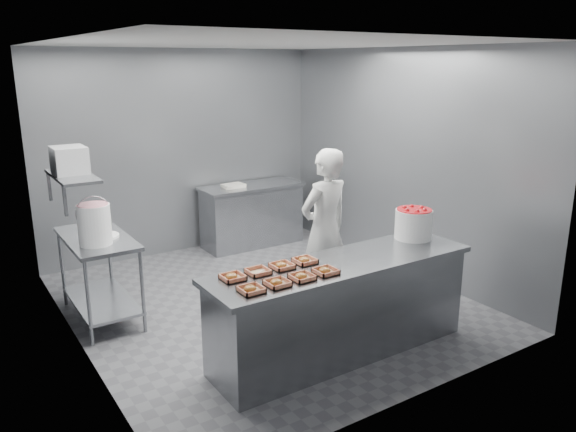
# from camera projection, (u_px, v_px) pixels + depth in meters

# --- Properties ---
(floor) EXTENTS (4.50, 4.50, 0.00)m
(floor) POSITION_uv_depth(u_px,v_px,m) (266.00, 302.00, 6.34)
(floor) COLOR #4C4C51
(floor) RESTS_ON ground
(ceiling) EXTENTS (4.50, 4.50, 0.00)m
(ceiling) POSITION_uv_depth(u_px,v_px,m) (263.00, 43.00, 5.60)
(ceiling) COLOR white
(ceiling) RESTS_ON wall_back
(wall_back) EXTENTS (4.00, 0.04, 2.80)m
(wall_back) POSITION_uv_depth(u_px,v_px,m) (182.00, 153.00, 7.79)
(wall_back) COLOR slate
(wall_back) RESTS_ON ground
(wall_left) EXTENTS (0.04, 4.50, 2.80)m
(wall_left) POSITION_uv_depth(u_px,v_px,m) (69.00, 206.00, 4.92)
(wall_left) COLOR slate
(wall_left) RESTS_ON ground
(wall_right) EXTENTS (0.04, 4.50, 2.80)m
(wall_right) POSITION_uv_depth(u_px,v_px,m) (402.00, 163.00, 7.02)
(wall_right) COLOR slate
(wall_right) RESTS_ON ground
(service_counter) EXTENTS (2.60, 0.70, 0.90)m
(service_counter) POSITION_uv_depth(u_px,v_px,m) (341.00, 307.00, 5.13)
(service_counter) COLOR slate
(service_counter) RESTS_ON ground
(prep_table) EXTENTS (0.60, 1.20, 0.90)m
(prep_table) POSITION_uv_depth(u_px,v_px,m) (99.00, 265.00, 5.80)
(prep_table) COLOR slate
(prep_table) RESTS_ON ground
(back_counter) EXTENTS (1.50, 0.60, 0.90)m
(back_counter) POSITION_uv_depth(u_px,v_px,m) (252.00, 215.00, 8.23)
(back_counter) COLOR slate
(back_counter) RESTS_ON ground
(wall_shelf) EXTENTS (0.35, 0.90, 0.03)m
(wall_shelf) POSITION_uv_depth(u_px,v_px,m) (72.00, 176.00, 5.46)
(wall_shelf) COLOR slate
(wall_shelf) RESTS_ON wall_left
(tray_0) EXTENTS (0.19, 0.18, 0.06)m
(tray_0) POSITION_uv_depth(u_px,v_px,m) (251.00, 289.00, 4.34)
(tray_0) COLOR tan
(tray_0) RESTS_ON service_counter
(tray_1) EXTENTS (0.19, 0.18, 0.06)m
(tray_1) POSITION_uv_depth(u_px,v_px,m) (277.00, 283.00, 4.47)
(tray_1) COLOR tan
(tray_1) RESTS_ON service_counter
(tray_2) EXTENTS (0.19, 0.18, 0.06)m
(tray_2) POSITION_uv_depth(u_px,v_px,m) (302.00, 277.00, 4.59)
(tray_2) COLOR tan
(tray_2) RESTS_ON service_counter
(tray_3) EXTENTS (0.19, 0.18, 0.06)m
(tray_3) POSITION_uv_depth(u_px,v_px,m) (325.00, 271.00, 4.72)
(tray_3) COLOR tan
(tray_3) RESTS_ON service_counter
(tray_4) EXTENTS (0.19, 0.18, 0.06)m
(tray_4) POSITION_uv_depth(u_px,v_px,m) (232.00, 277.00, 4.59)
(tray_4) COLOR tan
(tray_4) RESTS_ON service_counter
(tray_5) EXTENTS (0.19, 0.18, 0.04)m
(tray_5) POSITION_uv_depth(u_px,v_px,m) (258.00, 271.00, 4.72)
(tray_5) COLOR tan
(tray_5) RESTS_ON service_counter
(tray_6) EXTENTS (0.19, 0.18, 0.06)m
(tray_6) POSITION_uv_depth(u_px,v_px,m) (282.00, 266.00, 4.84)
(tray_6) COLOR tan
(tray_6) RESTS_ON service_counter
(tray_7) EXTENTS (0.19, 0.18, 0.06)m
(tray_7) POSITION_uv_depth(u_px,v_px,m) (305.00, 261.00, 4.97)
(tray_7) COLOR tan
(tray_7) RESTS_ON service_counter
(worker) EXTENTS (0.69, 0.50, 1.76)m
(worker) POSITION_uv_depth(u_px,v_px,m) (325.00, 229.00, 6.06)
(worker) COLOR silver
(worker) RESTS_ON ground
(strawberry_tub) EXTENTS (0.37, 0.37, 0.31)m
(strawberry_tub) POSITION_uv_depth(u_px,v_px,m) (414.00, 223.00, 5.62)
(strawberry_tub) COLOR white
(strawberry_tub) RESTS_ON service_counter
(glaze_bucket) EXTENTS (0.33, 0.31, 0.49)m
(glaze_bucket) POSITION_uv_depth(u_px,v_px,m) (94.00, 224.00, 5.43)
(glaze_bucket) COLOR white
(glaze_bucket) RESTS_ON prep_table
(bucket_lid) EXTENTS (0.43, 0.43, 0.02)m
(bucket_lid) POSITION_uv_depth(u_px,v_px,m) (103.00, 236.00, 5.69)
(bucket_lid) COLOR white
(bucket_lid) RESTS_ON prep_table
(rag) EXTENTS (0.16, 0.14, 0.02)m
(rag) POSITION_uv_depth(u_px,v_px,m) (90.00, 225.00, 6.10)
(rag) COLOR #CCB28C
(rag) RESTS_ON prep_table
(appliance) EXTENTS (0.31, 0.35, 0.26)m
(appliance) POSITION_uv_depth(u_px,v_px,m) (69.00, 160.00, 5.47)
(appliance) COLOR gray
(appliance) RESTS_ON wall_shelf
(paper_stack) EXTENTS (0.31, 0.23, 0.05)m
(paper_stack) POSITION_uv_depth(u_px,v_px,m) (233.00, 186.00, 7.95)
(paper_stack) COLOR silver
(paper_stack) RESTS_ON back_counter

